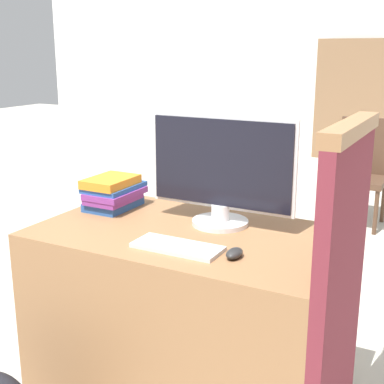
% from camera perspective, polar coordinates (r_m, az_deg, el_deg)
% --- Properties ---
extents(desk, '(1.23, 0.75, 0.77)m').
position_cam_1_polar(desk, '(2.34, -0.48, -13.11)').
color(desk, '#8C603D').
rests_on(desk, ground_plane).
extents(carrel_divider, '(0.07, 0.59, 1.27)m').
position_cam_1_polar(carrel_divider, '(1.96, 15.35, -11.09)').
color(carrel_divider, maroon).
rests_on(carrel_divider, ground_plane).
extents(monitor, '(0.64, 0.24, 0.46)m').
position_cam_1_polar(monitor, '(2.20, 3.12, 2.23)').
color(monitor, silver).
rests_on(monitor, desk).
extents(keyboard, '(0.34, 0.14, 0.02)m').
position_cam_1_polar(keyboard, '(1.99, -1.56, -5.87)').
color(keyboard, silver).
rests_on(keyboard, desk).
extents(mouse, '(0.05, 0.09, 0.03)m').
position_cam_1_polar(mouse, '(1.91, 4.55, -6.53)').
color(mouse, '#262626').
rests_on(mouse, desk).
extents(book_stack, '(0.20, 0.28, 0.15)m').
position_cam_1_polar(book_stack, '(2.49, -8.40, -0.09)').
color(book_stack, '#285199').
rests_on(book_stack, desk).
extents(far_chair, '(0.44, 0.44, 0.91)m').
position_cam_1_polar(far_chair, '(4.86, 17.65, 2.50)').
color(far_chair, '#4C3323').
rests_on(far_chair, ground_plane).
extents(bookshelf_far, '(1.01, 0.32, 1.63)m').
position_cam_1_polar(bookshelf_far, '(7.74, 16.90, 9.36)').
color(bookshelf_far, '#846042').
rests_on(bookshelf_far, ground_plane).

